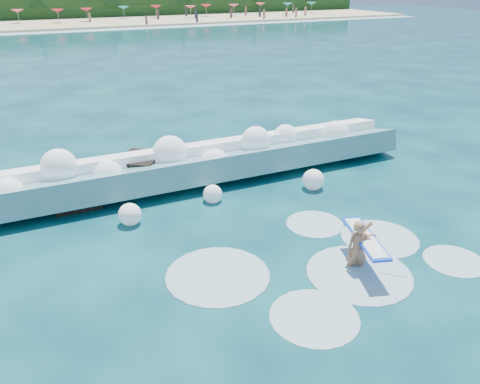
{
  "coord_description": "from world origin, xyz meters",
  "views": [
    {
      "loc": [
        -4.4,
        -10.48,
        7.61
      ],
      "look_at": [
        1.5,
        2.0,
        1.2
      ],
      "focal_mm": 35.0,
      "sensor_mm": 36.0,
      "label": 1
    }
  ],
  "objects": [
    {
      "name": "ground",
      "position": [
        0.0,
        0.0,
        0.0
      ],
      "size": [
        200.0,
        200.0,
        0.0
      ],
      "primitive_type": "plane",
      "color": "#072A3C",
      "rests_on": "ground"
    },
    {
      "name": "beach",
      "position": [
        0.0,
        78.0,
        0.2
      ],
      "size": [
        140.0,
        20.0,
        0.4
      ],
      "primitive_type": "cube",
      "color": "tan",
      "rests_on": "ground"
    },
    {
      "name": "wet_band",
      "position": [
        0.0,
        67.0,
        0.04
      ],
      "size": [
        140.0,
        5.0,
        0.08
      ],
      "primitive_type": "cube",
      "color": "silver",
      "rests_on": "ground"
    },
    {
      "name": "treeline",
      "position": [
        0.0,
        88.0,
        2.5
      ],
      "size": [
        140.0,
        4.0,
        5.0
      ],
      "primitive_type": "cube",
      "color": "black",
      "rests_on": "ground"
    },
    {
      "name": "breaking_wave",
      "position": [
        1.25,
        6.36,
        0.57
      ],
      "size": [
        18.98,
        2.91,
        1.64
      ],
      "color": "teal",
      "rests_on": "ground"
    },
    {
      "name": "rock_cluster",
      "position": [
        -3.62,
        6.57,
        0.4
      ],
      "size": [
        8.16,
        2.99,
        1.26
      ],
      "color": "black",
      "rests_on": "ground"
    },
    {
      "name": "surfer_with_board",
      "position": [
        3.46,
        -1.72,
        0.65
      ],
      "size": [
        1.28,
        2.94,
        1.76
      ],
      "color": "#A1684B",
      "rests_on": "ground"
    },
    {
      "name": "wave_spray",
      "position": [
        1.29,
        6.03,
        1.02
      ],
      "size": [
        14.7,
        4.26,
        2.07
      ],
      "color": "white",
      "rests_on": "ground"
    },
    {
      "name": "surf_foam",
      "position": [
        2.53,
        -1.28,
        0.0
      ],
      "size": [
        8.96,
        6.09,
        0.15
      ],
      "color": "silver",
      "rests_on": "ground"
    },
    {
      "name": "beach_umbrellas",
      "position": [
        0.05,
        79.99,
        2.25
      ],
      "size": [
        112.76,
        6.44,
        0.5
      ],
      "color": "red",
      "rests_on": "ground"
    },
    {
      "name": "beachgoers",
      "position": [
        5.47,
        73.65,
        1.07
      ],
      "size": [
        99.51,
        12.79,
        1.93
      ],
      "color": "#3F332D",
      "rests_on": "ground"
    }
  ]
}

